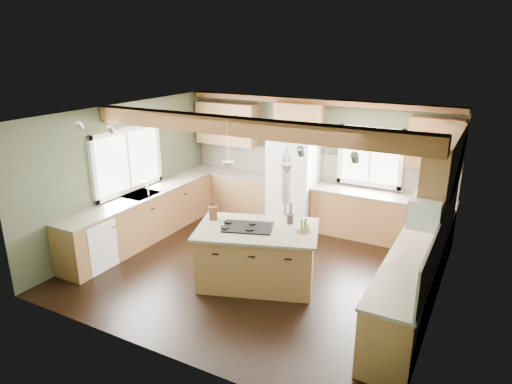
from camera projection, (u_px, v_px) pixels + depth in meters
The scene contains 37 objects.
floor at pixel (257, 269), 7.70m from camera, with size 5.60×5.60×0.00m, color black.
ceiling at pixel (257, 115), 6.88m from camera, with size 5.60×5.60×0.00m, color silver.
wall_back at pixel (314, 162), 9.38m from camera, with size 5.60×5.60×0.00m, color #414934.
wall_left at pixel (126, 173), 8.55m from camera, with size 5.00×5.00×0.00m, color #414934.
wall_right at pixel (443, 229), 6.03m from camera, with size 5.00×5.00×0.00m, color #414934.
ceiling_beam at pixel (245, 127), 6.62m from camera, with size 5.55×0.26×0.26m, color #4C2D15.
soffit_trim at pixel (315, 102), 8.91m from camera, with size 5.55×0.20×0.10m, color #4C2D15.
backsplash_back at pixel (314, 166), 9.39m from camera, with size 5.58×0.03×0.58m, color brown.
backsplash_right at pixel (442, 233), 6.10m from camera, with size 0.03×3.70×0.58m, color brown.
base_cab_back_left at pixel (233, 193), 10.20m from camera, with size 2.02×0.60×0.88m, color brown.
counter_back_left at pixel (233, 173), 10.06m from camera, with size 2.06×0.64×0.04m, color brown.
base_cab_back_right at pixel (380, 218), 8.72m from camera, with size 2.62×0.60×0.88m, color brown.
counter_back_right at pixel (382, 195), 8.58m from camera, with size 2.66×0.64×0.04m, color brown.
base_cab_left at pixel (143, 218), 8.73m from camera, with size 0.60×3.70×0.88m, color brown.
counter_left at pixel (141, 195), 8.58m from camera, with size 0.64×3.74×0.04m, color brown.
base_cab_right at pixel (413, 279), 6.47m from camera, with size 0.60×3.70×0.88m, color brown.
counter_right at pixel (417, 250), 6.33m from camera, with size 0.64×3.74×0.04m, color brown.
upper_cab_back_left at pixel (227, 124), 9.93m from camera, with size 1.40×0.35×0.90m, color brown.
upper_cab_over_fridge at pixel (299, 121), 9.10m from camera, with size 0.96×0.35×0.70m, color brown.
upper_cab_right at pixel (444, 164), 6.65m from camera, with size 0.35×2.20×0.90m, color brown.
upper_cab_back_corner at pixel (435, 144), 7.99m from camera, with size 0.90×0.35×0.90m, color brown.
window_left at pixel (127, 160), 8.51m from camera, with size 0.04×1.60×1.05m, color white.
window_back at pixel (370, 157), 8.76m from camera, with size 1.10×0.04×1.00m, color white.
sink at pixel (141, 195), 8.58m from camera, with size 0.50×0.65×0.03m, color #262628.
faucet at pixel (148, 189), 8.46m from camera, with size 0.02×0.02×0.28m, color #B2B2B7.
dishwasher at pixel (91, 244), 7.64m from camera, with size 0.60×0.60×0.84m, color white.
oven at pixel (392, 328), 5.39m from camera, with size 0.60×0.72×0.84m, color white.
microwave at pixel (427, 209), 6.00m from camera, with size 0.40×0.70×0.38m, color white.
pendant_left at pixel (228, 167), 6.78m from camera, with size 0.18×0.18×0.16m, color #B2B2B7.
pendant_right at pixel (287, 169), 6.65m from camera, with size 0.18×0.18×0.16m, color #B2B2B7.
refrigerator at pixel (293, 183), 9.32m from camera, with size 0.90×0.74×1.80m, color silver.
island at pixel (257, 256), 7.16m from camera, with size 1.74×1.06×0.88m, color olive.
island_top at pixel (257, 229), 7.02m from camera, with size 1.86×1.18×0.04m, color brown.
cooktop at pixel (248, 227), 7.03m from camera, with size 0.75×0.50×0.02m, color black.
knife_block at pixel (213, 213), 7.34m from camera, with size 0.13×0.10×0.22m, color brown.
utensil_crock at pixel (290, 219), 7.19m from camera, with size 0.11×0.11×0.15m, color #413A34.
bottle_tray at pixel (304, 225), 6.87m from camera, with size 0.22×0.22×0.20m, color brown, non-canonical shape.
Camera 1 is at (3.27, -6.08, 3.65)m, focal length 32.00 mm.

